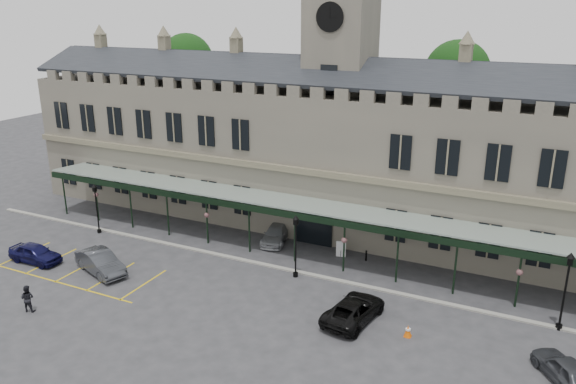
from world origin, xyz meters
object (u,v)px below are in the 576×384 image
at_px(lamp_post_left, 96,204).
at_px(sign_board, 341,249).
at_px(station_building, 337,155).
at_px(clock_tower, 340,78).
at_px(lamp_post_right, 566,285).
at_px(traffic_cone, 408,331).
at_px(car_left_b, 100,262).
at_px(car_left_a, 35,253).
at_px(car_taxi, 276,234).
at_px(lamp_post_mid, 296,241).
at_px(person_b, 27,298).
at_px(car_van, 354,310).
at_px(car_right_a, 565,370).

relative_size(lamp_post_left, sign_board, 3.45).
height_order(station_building, sign_board, station_building).
bearing_deg(clock_tower, lamp_post_right, -29.42).
distance_m(lamp_post_right, traffic_cone, 9.81).
relative_size(clock_tower, lamp_post_right, 4.85).
distance_m(lamp_post_right, car_left_b, 31.46).
bearing_deg(station_building, lamp_post_left, -148.48).
distance_m(traffic_cone, car_left_a, 28.55).
bearing_deg(car_taxi, lamp_post_right, -24.64).
distance_m(traffic_cone, sign_board, 11.69).
bearing_deg(car_left_b, lamp_post_mid, -47.31).
relative_size(car_left_b, car_taxi, 1.09).
bearing_deg(person_b, car_taxi, -137.56).
bearing_deg(car_van, car_taxi, -33.12).
bearing_deg(car_taxi, car_right_a, -37.17).
height_order(car_taxi, person_b, person_b).
height_order(lamp_post_left, lamp_post_mid, lamp_post_mid).
relative_size(station_building, lamp_post_left, 13.45).
xyz_separation_m(lamp_post_left, car_right_a, (36.82, -4.94, -1.93)).
distance_m(car_van, car_right_a, 12.04).
xyz_separation_m(car_left_b, car_taxi, (9.01, 10.83, -0.16)).
bearing_deg(traffic_cone, car_taxi, 145.52).
height_order(lamp_post_mid, car_right_a, lamp_post_mid).
height_order(station_building, car_right_a, station_building).
bearing_deg(station_building, traffic_cone, -55.36).
relative_size(station_building, person_b, 32.91).
bearing_deg(clock_tower, car_left_b, -125.67).
distance_m(lamp_post_right, sign_board, 16.42).
bearing_deg(clock_tower, station_building, -90.00).
relative_size(traffic_cone, person_b, 0.41).
distance_m(clock_tower, car_left_b, 24.09).
relative_size(car_taxi, car_van, 0.87).
bearing_deg(car_van, car_left_b, 14.16).
height_order(lamp_post_left, traffic_cone, lamp_post_left).
height_order(lamp_post_mid, person_b, lamp_post_mid).
distance_m(car_left_b, car_taxi, 14.09).
xyz_separation_m(traffic_cone, car_left_a, (-28.45, -2.31, 0.37)).
relative_size(car_van, car_right_a, 1.24).
height_order(station_building, lamp_post_right, station_building).
xyz_separation_m(clock_tower, sign_board, (2.92, -6.48, -12.48)).
relative_size(station_building, clock_tower, 2.42).
bearing_deg(sign_board, car_right_a, -43.07).
xyz_separation_m(clock_tower, car_right_a, (19.00, -15.96, -12.39)).
relative_size(station_building, lamp_post_right, 11.73).
relative_size(sign_board, car_left_b, 0.26).
height_order(lamp_post_mid, car_left_a, lamp_post_mid).
bearing_deg(car_taxi, clock_tower, 50.02).
xyz_separation_m(lamp_post_right, traffic_cone, (-8.12, -4.82, -2.67)).
bearing_deg(lamp_post_mid, clock_tower, 95.99).
height_order(lamp_post_right, car_left_a, lamp_post_right).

